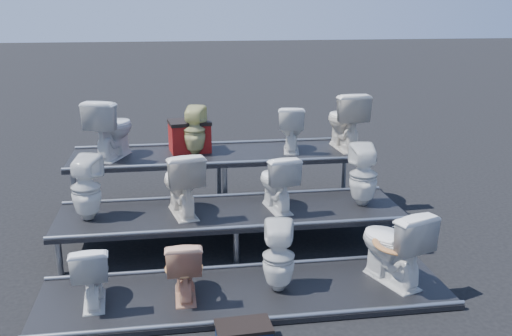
{
  "coord_description": "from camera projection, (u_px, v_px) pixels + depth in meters",
  "views": [
    {
      "loc": [
        -0.68,
        -6.54,
        2.92
      ],
      "look_at": [
        0.32,
        0.1,
        0.97
      ],
      "focal_mm": 40.0,
      "sensor_mm": 36.0,
      "label": 1
    }
  ],
  "objects": [
    {
      "name": "toilet_2",
      "position": [
        279.0,
        257.0,
        5.82
      ],
      "size": [
        0.39,
        0.39,
        0.73
      ],
      "primitive_type": "imported",
      "rotation": [
        0.0,
        0.0,
        2.95
      ],
      "color": "silver",
      "rests_on": "tier_front"
    },
    {
      "name": "toilet_11",
      "position": [
        345.0,
        120.0,
        8.26
      ],
      "size": [
        0.52,
        0.85,
        0.84
      ],
      "primitive_type": "imported",
      "rotation": [
        0.0,
        0.0,
        3.2
      ],
      "color": "silver",
      "rests_on": "tier_back"
    },
    {
      "name": "toilet_10",
      "position": [
        291.0,
        128.0,
        8.17
      ],
      "size": [
        0.49,
        0.71,
        0.66
      ],
      "primitive_type": "imported",
      "rotation": [
        0.0,
        0.0,
        2.95
      ],
      "color": "silver",
      "rests_on": "tier_back"
    },
    {
      "name": "red_crate",
      "position": [
        190.0,
        137.0,
        8.18
      ],
      "size": [
        0.61,
        0.51,
        0.4
      ],
      "primitive_type": "cube",
      "rotation": [
        0.0,
        0.0,
        0.13
      ],
      "color": "maroon",
      "rests_on": "tier_back"
    },
    {
      "name": "tier_mid",
      "position": [
        232.0,
        229.0,
        7.06
      ],
      "size": [
        4.2,
        1.2,
        0.46
      ],
      "primitive_type": "cube",
      "color": "black",
      "rests_on": "ground"
    },
    {
      "name": "toilet_8",
      "position": [
        111.0,
        128.0,
        7.78
      ],
      "size": [
        0.72,
        0.92,
        0.83
      ],
      "primitive_type": "imported",
      "rotation": [
        0.0,
        0.0,
        2.77
      ],
      "color": "silver",
      "rests_on": "tier_back"
    },
    {
      "name": "ground",
      "position": [
        232.0,
        246.0,
        7.12
      ],
      "size": [
        80.0,
        80.0,
        0.0
      ],
      "primitive_type": "plane",
      "color": "black",
      "rests_on": "ground"
    },
    {
      "name": "toilet_7",
      "position": [
        363.0,
        175.0,
        7.12
      ],
      "size": [
        0.37,
        0.38,
        0.78
      ],
      "primitive_type": "imported",
      "rotation": [
        0.0,
        0.0,
        3.08
      ],
      "color": "silver",
      "rests_on": "tier_mid"
    },
    {
      "name": "step_stool",
      "position": [
        244.0,
        336.0,
        5.04
      ],
      "size": [
        0.49,
        0.31,
        0.17
      ],
      "primitive_type": "cube",
      "rotation": [
        0.0,
        0.0,
        0.05
      ],
      "color": "black",
      "rests_on": "ground"
    },
    {
      "name": "toilet_9",
      "position": [
        194.0,
        131.0,
        7.97
      ],
      "size": [
        0.39,
        0.4,
        0.68
      ],
      "primitive_type": "imported",
      "rotation": [
        0.0,
        0.0,
        2.8
      ],
      "color": "#CCC97F",
      "rests_on": "tier_back"
    },
    {
      "name": "toilet_4",
      "position": [
        86.0,
        188.0,
        6.64
      ],
      "size": [
        0.44,
        0.44,
        0.77
      ],
      "primitive_type": "imported",
      "rotation": [
        0.0,
        0.0,
        2.82
      ],
      "color": "silver",
      "rests_on": "tier_mid"
    },
    {
      "name": "toilet_1",
      "position": [
        184.0,
        267.0,
        5.69
      ],
      "size": [
        0.36,
        0.63,
        0.64
      ],
      "primitive_type": "imported",
      "rotation": [
        0.0,
        0.0,
        3.14
      ],
      "color": "tan",
      "rests_on": "tier_front"
    },
    {
      "name": "tier_back",
      "position": [
        222.0,
        182.0,
        8.23
      ],
      "size": [
        4.2,
        1.2,
        0.86
      ],
      "primitive_type": "cube",
      "color": "black",
      "rests_on": "ground"
    },
    {
      "name": "toilet_3",
      "position": [
        393.0,
        245.0,
        5.98
      ],
      "size": [
        0.72,
        0.93,
        0.84
      ],
      "primitive_type": "imported",
      "rotation": [
        0.0,
        0.0,
        3.49
      ],
      "color": "silver",
      "rests_on": "tier_front"
    },
    {
      "name": "toilet_0",
      "position": [
        91.0,
        273.0,
        5.56
      ],
      "size": [
        0.42,
        0.67,
        0.65
      ],
      "primitive_type": "imported",
      "rotation": [
        0.0,
        0.0,
        3.23
      ],
      "color": "silver",
      "rests_on": "tier_front"
    },
    {
      "name": "tier_front",
      "position": [
        246.0,
        294.0,
        5.88
      ],
      "size": [
        4.2,
        1.2,
        0.06
      ],
      "primitive_type": "cube",
      "color": "black",
      "rests_on": "ground"
    },
    {
      "name": "toilet_6",
      "position": [
        277.0,
        182.0,
        6.97
      ],
      "size": [
        0.5,
        0.75,
        0.71
      ],
      "primitive_type": "imported",
      "rotation": [
        0.0,
        0.0,
        3.3
      ],
      "color": "silver",
      "rests_on": "tier_mid"
    },
    {
      "name": "toilet_5",
      "position": [
        182.0,
        183.0,
        6.8
      ],
      "size": [
        0.59,
        0.85,
        0.79
      ],
      "primitive_type": "imported",
      "rotation": [
        0.0,
        0.0,
        3.34
      ],
      "color": "silver",
      "rests_on": "tier_mid"
    }
  ]
}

